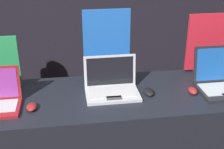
{
  "coord_description": "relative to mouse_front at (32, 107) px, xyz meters",
  "views": [
    {
      "loc": [
        -0.3,
        -1.52,
        1.99
      ],
      "look_at": [
        -0.02,
        0.33,
        1.12
      ],
      "focal_mm": 50.0,
      "sensor_mm": 36.0,
      "label": 1
    }
  ],
  "objects": [
    {
      "name": "mouse_front",
      "position": [
        0.0,
        0.0,
        0.0
      ],
      "size": [
        0.06,
        0.1,
        0.04
      ],
      "color": "maroon",
      "rests_on": "display_counter"
    },
    {
      "name": "laptop_middle",
      "position": [
        0.52,
        0.14,
        0.04
      ],
      "size": [
        0.36,
        0.25,
        0.24
      ],
      "color": "#B7B7BC",
      "rests_on": "display_counter"
    },
    {
      "name": "mouse_middle",
      "position": [
        0.77,
        0.09,
        -0.0
      ],
      "size": [
        0.07,
        0.11,
        0.03
      ],
      "color": "black",
      "rests_on": "display_counter"
    },
    {
      "name": "promo_stand_middle",
      "position": [
        0.52,
        0.38,
        0.23
      ],
      "size": [
        0.34,
        0.07,
        0.52
      ],
      "color": "black",
      "rests_on": "display_counter"
    },
    {
      "name": "laptop_back",
      "position": [
        1.29,
        0.09,
        0.05
      ],
      "size": [
        0.34,
        0.32,
        0.28
      ],
      "color": "black",
      "rests_on": "display_counter"
    },
    {
      "name": "mouse_back",
      "position": [
        1.07,
        0.05,
        0.0
      ],
      "size": [
        0.06,
        0.09,
        0.04
      ],
      "color": "maroon",
      "rests_on": "display_counter"
    },
    {
      "name": "promo_stand_back",
      "position": [
        1.29,
        0.39,
        0.2
      ],
      "size": [
        0.31,
        0.07,
        0.46
      ],
      "color": "black",
      "rests_on": "display_counter"
    }
  ]
}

